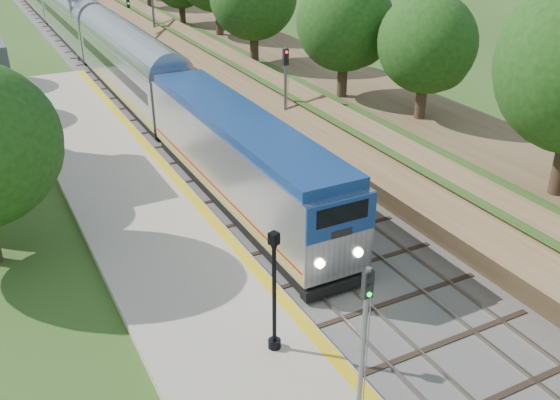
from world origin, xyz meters
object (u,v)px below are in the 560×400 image
train (57,7)px  signal_farside (285,86)px  lamppost_far (274,299)px  signal_platform (365,325)px  signal_gantry (113,8)px

train → signal_farside: bearing=-82.6°
lamppost_far → signal_platform: signal_platform is taller
signal_platform → train: bearing=87.6°
signal_gantry → signal_farside: 29.42m
lamppost_far → train: bearing=86.5°
signal_farside → signal_platform: bearing=-112.3°
signal_gantry → signal_platform: size_ratio=1.58×
train → lamppost_far: size_ratio=27.22×
train → signal_platform: size_ratio=24.60×
train → signal_farside: (6.20, -47.66, 1.60)m
lamppost_far → signal_platform: size_ratio=0.90×
signal_gantry → lamppost_far: 48.04m
lamppost_far → signal_farside: signal_farside is taller
signal_platform → signal_farside: bearing=67.7°
signal_gantry → signal_farside: (3.73, -29.18, -0.79)m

